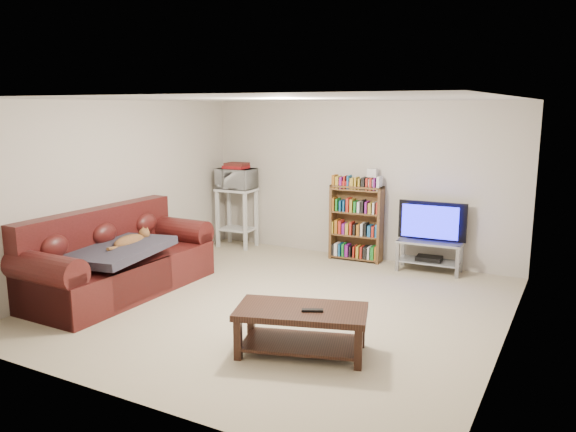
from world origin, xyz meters
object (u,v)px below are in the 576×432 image
Objects in this scene: bookshelf at (356,222)px; tv_stand at (430,251)px; coffee_table at (301,322)px; sofa at (116,264)px.

tv_stand is at bearing -6.57° from bookshelf.
coffee_table is at bearing -79.58° from bookshelf.
bookshelf is (-0.77, 3.35, 0.28)m from coffee_table.
coffee_table is at bearing -9.77° from sofa.
bookshelf is at bearing 172.75° from tv_stand.
bookshelf is at bearing 85.23° from coffee_table.
coffee_table is 1.49× the size of tv_stand.
sofa is at bearing -129.55° from bookshelf.
sofa is at bearing -143.29° from tv_stand.
coffee_table is 3.45m from bookshelf.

